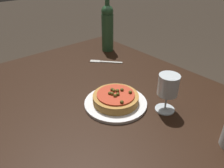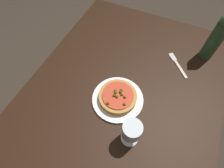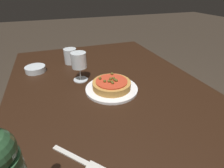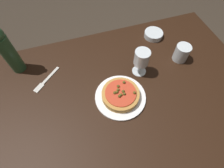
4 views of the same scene
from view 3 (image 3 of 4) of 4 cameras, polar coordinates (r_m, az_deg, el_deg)
The scene contains 7 objects.
dining_table at distance 0.88m, azimuth -0.70°, elevation -6.28°, with size 1.40×0.94×0.74m.
dinner_plate at distance 0.83m, azimuth -0.12°, elevation -1.57°, with size 0.25×0.25×0.01m.
pizza at distance 0.81m, azimuth -0.14°, elevation -0.10°, with size 0.18×0.18×0.05m.
wine_glass at distance 0.89m, azimuth -10.74°, elevation 7.24°, with size 0.08×0.08×0.15m.
water_cup at distance 1.14m, azimuth -13.41°, elevation 8.86°, with size 0.08×0.08×0.09m.
side_bowl at distance 1.09m, azimuth -23.71°, elevation 4.48°, with size 0.11×0.11×0.03m.
fork at distance 0.54m, azimuth -9.99°, elevation -23.48°, with size 0.15×0.13×0.00m.
Camera 3 is at (-0.68, 0.23, 1.17)m, focal length 28.00 mm.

